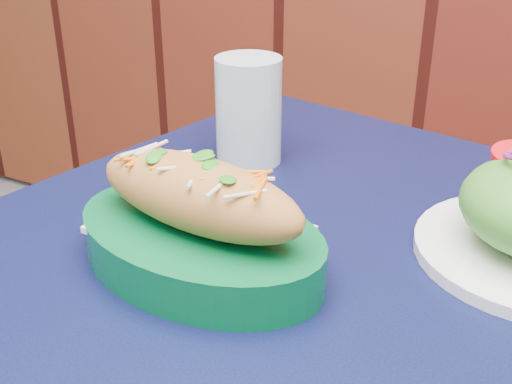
% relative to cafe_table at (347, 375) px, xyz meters
% --- Properties ---
extents(cafe_table, '(0.94, 0.94, 0.75)m').
position_rel_cafe_table_xyz_m(cafe_table, '(0.00, 0.00, 0.00)').
color(cafe_table, black).
rests_on(cafe_table, ground).
extents(banh_mi_basket, '(0.26, 0.19, 0.11)m').
position_rel_cafe_table_xyz_m(banh_mi_basket, '(-0.14, -0.02, 0.13)').
color(banh_mi_basket, '#05572B').
rests_on(banh_mi_basket, cafe_table).
extents(water_glass, '(0.08, 0.08, 0.13)m').
position_rel_cafe_table_xyz_m(water_glass, '(-0.22, 0.21, 0.15)').
color(water_glass, silver).
rests_on(water_glass, cafe_table).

